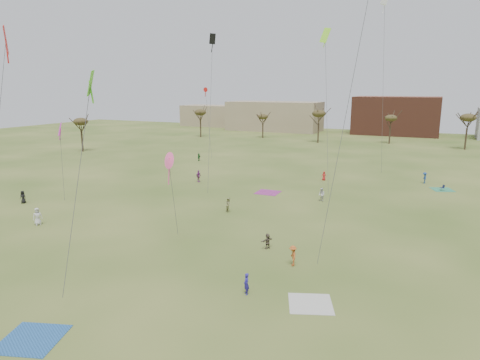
% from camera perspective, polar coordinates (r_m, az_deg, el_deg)
% --- Properties ---
extents(ground, '(260.00, 260.00, 0.00)m').
position_cam_1_polar(ground, '(35.41, -8.48, -12.52)').
color(ground, '#345319').
rests_on(ground, ground).
extents(flyer_near_left, '(0.99, 1.12, 1.93)m').
position_cam_1_polar(flyer_near_left, '(51.78, -25.48, -4.43)').
color(flyer_near_left, silver).
rests_on(flyer_near_left, ground).
extents(flyer_near_right, '(0.68, 0.69, 1.61)m').
position_cam_1_polar(flyer_near_right, '(31.85, 0.85, -13.73)').
color(flyer_near_right, '#2A2097').
rests_on(flyer_near_right, ground).
extents(spectator_fore_b, '(0.76, 0.92, 1.71)m').
position_cam_1_polar(spectator_fore_b, '(51.79, -1.53, -3.33)').
color(spectator_fore_b, '#8D8B59').
rests_on(spectator_fore_b, ground).
extents(spectator_fore_c, '(1.00, 1.43, 1.48)m').
position_cam_1_polar(spectator_fore_c, '(40.24, 3.71, -8.16)').
color(spectator_fore_c, brown).
rests_on(spectator_fore_c, ground).
extents(flyer_mid_a, '(0.92, 0.71, 1.66)m').
position_cam_1_polar(flyer_mid_a, '(62.28, -27.05, -2.04)').
color(flyer_mid_a, black).
rests_on(flyer_mid_a, ground).
extents(flyer_mid_b, '(1.09, 1.31, 1.75)m').
position_cam_1_polar(flyer_mid_b, '(36.80, 7.08, -10.01)').
color(flyer_mid_b, '#BE5B23').
rests_on(flyer_mid_b, ground).
extents(spectator_mid_d, '(0.63, 1.17, 1.90)m').
position_cam_1_polar(spectator_mid_d, '(68.24, -5.58, 0.51)').
color(spectator_mid_d, '#8E3B8D').
rests_on(spectator_mid_d, ground).
extents(spectator_mid_e, '(1.11, 1.07, 1.81)m').
position_cam_1_polar(spectator_mid_e, '(57.41, 10.87, -1.94)').
color(spectator_mid_e, silver).
rests_on(spectator_mid_e, ground).
extents(flyer_far_a, '(0.67, 1.46, 1.52)m').
position_cam_1_polar(flyer_far_a, '(88.41, -5.53, 3.08)').
color(flyer_far_a, '#22672F').
rests_on(flyer_far_a, ground).
extents(flyer_far_b, '(0.85, 0.73, 1.47)m').
position_cam_1_polar(flyer_far_b, '(70.57, 11.17, 0.55)').
color(flyer_far_b, red).
rests_on(flyer_far_b, ground).
extents(flyer_far_c, '(0.92, 1.26, 1.76)m').
position_cam_1_polar(flyer_far_c, '(73.11, 23.46, 0.28)').
color(flyer_far_c, navy).
rests_on(flyer_far_c, ground).
extents(blanket_blue, '(4.36, 4.36, 0.03)m').
position_cam_1_polar(blanket_blue, '(29.98, -26.08, -18.59)').
color(blanket_blue, '#24599D').
rests_on(blanket_blue, ground).
extents(blanket_cream, '(3.87, 3.87, 0.03)m').
position_cam_1_polar(blanket_cream, '(31.32, 9.41, -16.04)').
color(blanket_cream, silver).
rests_on(blanket_cream, ground).
extents(blanket_plum, '(3.33, 3.33, 0.03)m').
position_cam_1_polar(blanket_plum, '(61.42, 3.74, -1.68)').
color(blanket_plum, '#9A2F82').
rests_on(blanket_plum, ground).
extents(blanket_olive, '(3.74, 3.74, 0.03)m').
position_cam_1_polar(blanket_olive, '(69.76, 25.43, -1.17)').
color(blanket_olive, '#359267').
rests_on(blanket_olive, ground).
extents(camp_chair_right, '(0.73, 0.71, 0.87)m').
position_cam_1_polar(camp_chair_right, '(69.06, 25.41, -1.08)').
color(camp_chair_right, '#161D3C').
rests_on(camp_chair_right, ground).
extents(kites_aloft, '(51.48, 55.33, 27.89)m').
position_cam_1_polar(kites_aloft, '(57.29, 8.27, 18.41)').
color(kites_aloft, red).
rests_on(kites_aloft, ground).
extents(tree_line, '(117.44, 49.32, 8.91)m').
position_cam_1_polar(tree_line, '(108.06, 14.02, 7.82)').
color(tree_line, '#3A2B1E').
rests_on(tree_line, ground).
extents(building_tan, '(32.00, 14.00, 10.00)m').
position_cam_1_polar(building_tan, '(151.56, 4.62, 8.51)').
color(building_tan, '#937F60').
rests_on(building_tan, ground).
extents(building_brick, '(26.00, 16.00, 12.00)m').
position_cam_1_polar(building_brick, '(147.45, 20.20, 8.10)').
color(building_brick, brown).
rests_on(building_brick, ground).
extents(building_tan_west, '(20.00, 12.00, 8.00)m').
position_cam_1_polar(building_tan_west, '(170.61, -4.12, 8.60)').
color(building_tan_west, '#937F60').
rests_on(building_tan_west, ground).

